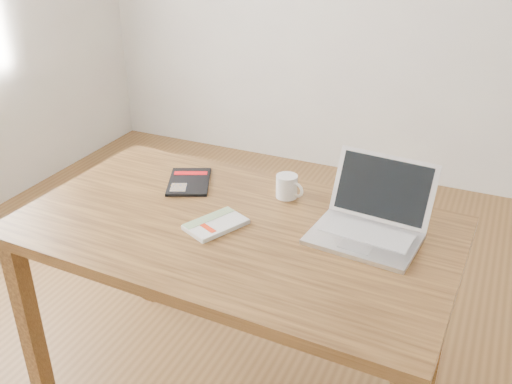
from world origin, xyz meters
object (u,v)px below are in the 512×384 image
at_px(desk, 235,248).
at_px(white_guidebook, 216,224).
at_px(laptop, 371,220).
at_px(coffee_mug, 287,186).
at_px(black_guidebook, 189,182).

bearing_deg(desk, white_guidebook, -140.92).
distance_m(desk, laptop, 0.45).
xyz_separation_m(laptop, coffee_mug, (-0.33, 0.12, -0.00)).
height_order(white_guidebook, coffee_mug, coffee_mug).
xyz_separation_m(white_guidebook, coffee_mug, (0.13, 0.28, 0.03)).
xyz_separation_m(white_guidebook, black_guidebook, (-0.24, 0.24, -0.00)).
height_order(white_guidebook, laptop, laptop).
bearing_deg(white_guidebook, laptop, 44.31).
bearing_deg(laptop, white_guidebook, -154.70).
distance_m(laptop, coffee_mug, 0.35).
relative_size(white_guidebook, coffee_mug, 2.04).
xyz_separation_m(desk, coffee_mug, (0.08, 0.25, 0.13)).
height_order(laptop, coffee_mug, laptop).
xyz_separation_m(black_guidebook, laptop, (0.70, -0.07, 0.04)).
distance_m(white_guidebook, black_guidebook, 0.34).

